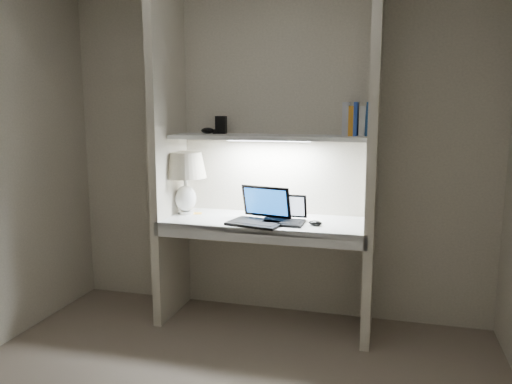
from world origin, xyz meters
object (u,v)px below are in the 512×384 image
(speaker, at_px, (263,205))
(table_lamp, at_px, (185,172))
(laptop_main, at_px, (260,215))
(book_row, at_px, (359,120))
(laptop_netbook, at_px, (284,216))

(speaker, bearing_deg, table_lamp, 175.33)
(laptop_main, distance_m, book_row, 0.94)
(table_lamp, xyz_separation_m, book_row, (1.24, 0.11, 0.39))
(table_lamp, relative_size, book_row, 2.02)
(table_lamp, xyz_separation_m, laptop_main, (0.61, -0.14, -0.26))
(speaker, xyz_separation_m, book_row, (0.67, 0.02, 0.63))
(laptop_main, relative_size, speaker, 2.82)
(table_lamp, bearing_deg, speaker, 8.99)
(laptop_main, height_order, book_row, book_row)
(laptop_main, bearing_deg, laptop_netbook, 30.78)
(table_lamp, height_order, laptop_main, table_lamp)
(table_lamp, distance_m, laptop_main, 0.68)
(laptop_netbook, bearing_deg, laptop_main, -160.83)
(table_lamp, distance_m, speaker, 0.63)
(laptop_main, xyz_separation_m, speaker, (-0.04, 0.23, 0.02))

